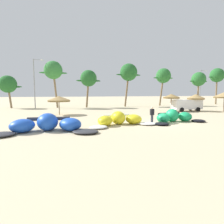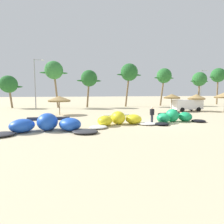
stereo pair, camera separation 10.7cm
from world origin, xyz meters
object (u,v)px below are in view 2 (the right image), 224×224
(palm_leftmost, at_px, (9,84))
(palm_right_of_gap, at_px, (199,80))
(person_near_kites, at_px, (152,115))
(palm_right, at_px, (218,75))
(beach_umbrella_near_palms, at_px, (196,97))
(palm_left, at_px, (54,71))
(kite_left_of_center, at_px, (174,117))
(lamppost_west_center, at_px, (202,86))
(palm_left_of_gap, at_px, (89,79))
(kite_far_left, at_px, (47,125))
(kite_left, at_px, (120,120))
(parked_van, at_px, (186,104))
(palm_center_right, at_px, (164,76))
(palm_center_left, at_px, (129,73))
(lamppost_west, at_px, (36,81))
(beach_umbrella_near_van, at_px, (59,99))
(beach_umbrella_middle, at_px, (172,96))

(palm_leftmost, height_order, palm_right_of_gap, palm_right_of_gap)
(person_near_kites, distance_m, palm_right, 38.82)
(beach_umbrella_near_palms, xyz_separation_m, palm_left, (-22.04, 13.40, 4.94))
(beach_umbrella_near_palms, relative_size, palm_right_of_gap, 0.37)
(kite_left_of_center, xyz_separation_m, beach_umbrella_near_palms, (10.07, 8.94, 1.81))
(kite_left_of_center, height_order, lamppost_west_center, lamppost_west_center)
(beach_umbrella_near_palms, bearing_deg, palm_left_of_gap, 140.87)
(palm_left, bearing_deg, person_near_kites, -67.65)
(kite_far_left, relative_size, kite_left, 1.22)
(parked_van, relative_size, palm_center_right, 0.56)
(kite_left, bearing_deg, beach_umbrella_near_palms, 29.42)
(palm_leftmost, height_order, palm_center_left, palm_center_left)
(palm_leftmost, xyz_separation_m, palm_right, (48.28, -1.01, 2.79))
(parked_van, distance_m, lamppost_west_center, 15.91)
(beach_umbrella_near_palms, relative_size, lamppost_west, 0.29)
(palm_leftmost, bearing_deg, person_near_kites, -53.61)
(palm_left, height_order, palm_center_right, palm_left)
(beach_umbrella_near_palms, xyz_separation_m, palm_leftmost, (-30.43, 14.76, 2.23))
(kite_far_left, height_order, palm_left_of_gap, palm_left_of_gap)
(palm_right, bearing_deg, palm_right_of_gap, -154.56)
(palm_right, bearing_deg, palm_leftmost, 178.81)
(beach_umbrella_near_palms, xyz_separation_m, palm_right, (17.85, 13.75, 5.02))
(lamppost_west_center, bearing_deg, beach_umbrella_near_palms, -133.84)
(parked_van, xyz_separation_m, lamppost_west_center, (11.69, 10.21, 3.51))
(beach_umbrella_near_palms, distance_m, palm_right, 23.09)
(beach_umbrella_near_van, height_order, beach_umbrella_middle, beach_umbrella_middle)
(kite_left_of_center, distance_m, palm_leftmost, 31.51)
(person_near_kites, distance_m, palm_center_right, 27.73)
(palm_leftmost, distance_m, lamppost_west, 5.25)
(parked_van, relative_size, palm_right, 0.52)
(kite_left, distance_m, lamppost_west, 24.72)
(kite_left, distance_m, palm_right_of_gap, 30.75)
(lamppost_west_center, bearing_deg, person_near_kites, -139.11)
(palm_center_left, xyz_separation_m, lamppost_west_center, (16.78, -2.20, -2.65))
(kite_left, distance_m, beach_umbrella_near_van, 11.22)
(palm_leftmost, height_order, palm_left, palm_left)
(palm_leftmost, xyz_separation_m, palm_center_left, (23.77, -2.01, 2.70))
(palm_leftmost, bearing_deg, palm_right, -1.19)
(beach_umbrella_near_van, xyz_separation_m, lamppost_west, (-4.24, 12.56, 3.07))
(kite_left_of_center, height_order, palm_left, palm_left)
(palm_leftmost, bearing_deg, lamppost_west_center, -5.93)
(palm_center_right, bearing_deg, kite_left_of_center, -118.67)
(kite_left_of_center, relative_size, palm_right, 0.68)
(kite_left, distance_m, beach_umbrella_middle, 15.36)
(kite_left, bearing_deg, palm_center_left, 66.99)
(palm_center_left, xyz_separation_m, palm_right, (24.50, 1.00, 0.09))
(kite_left, xyz_separation_m, palm_center_right, (18.01, 22.34, 6.30))
(kite_left_of_center, xyz_separation_m, lamppost_west, (-15.34, 22.30, 4.71))
(beach_umbrella_near_palms, distance_m, palm_left_of_gap, 20.05)
(kite_far_left, relative_size, palm_left_of_gap, 1.07)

